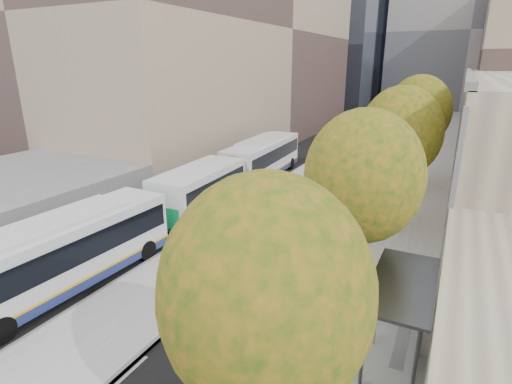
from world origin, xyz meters
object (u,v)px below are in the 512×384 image
Objects in this scene: bus_shelter at (408,296)px; bus_far at (240,169)px; cyclist at (267,299)px; distant_car at (352,125)px.

bus_far reaches higher than bus_shelter.
bus_shelter is 1.90× the size of cyclist.
bus_far is at bearing -78.57° from distant_car.
bus_far is at bearing 124.74° from cyclist.
bus_far is 7.95× the size of cyclist.
bus_far reaches higher than cyclist.
distant_car is (-12.91, 45.23, -1.45)m from bus_shelter.
distant_car is at bearing 102.43° from cyclist.
bus_shelter is 18.46m from bus_far.
cyclist is at bearing -176.38° from bus_shelter.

